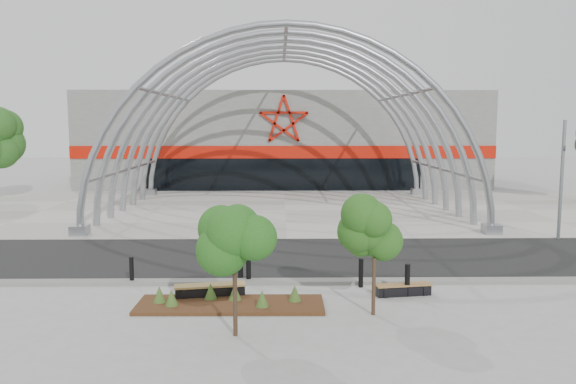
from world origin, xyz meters
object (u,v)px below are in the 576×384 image
Objects in this scene: signal_pole at (562,178)px; bench_1 at (403,290)px; bench_0 at (210,292)px; street_tree_1 at (375,235)px; street_tree_0 at (234,237)px; bollard_2 at (249,267)px.

signal_pole is 3.05× the size of bench_1.
street_tree_1 is at bearing -17.77° from bench_0.
street_tree_0 reaches higher than street_tree_1.
bench_0 is at bearing 162.23° from street_tree_1.
street_tree_0 is 1.61× the size of bench_0.
bench_0 reaches higher than bench_1.
bench_1 is (1.25, 1.77, -2.13)m from street_tree_1.
signal_pole is 2.49× the size of bench_0.
bollard_2 is at bearing 58.72° from bench_0.
street_tree_0 is 5.27m from bollard_2.
street_tree_0 is at bearing -71.56° from bench_0.
street_tree_1 is at bearing -125.23° from bench_1.
bench_0 is (-4.81, 1.54, -2.09)m from street_tree_1.
bollard_2 is at bearing 138.10° from street_tree_1.
street_tree_0 is 3.47× the size of bollard_2.
bench_1 is at bearing -17.51° from bollard_2.
street_tree_0 reaches higher than bollard_2.
bench_1 is 5.22m from bollard_2.
street_tree_0 reaches higher than bench_1.
signal_pole is 12.80m from bench_1.
street_tree_1 is 3.12× the size of bollard_2.
signal_pole is at bearing 39.75° from street_tree_0.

